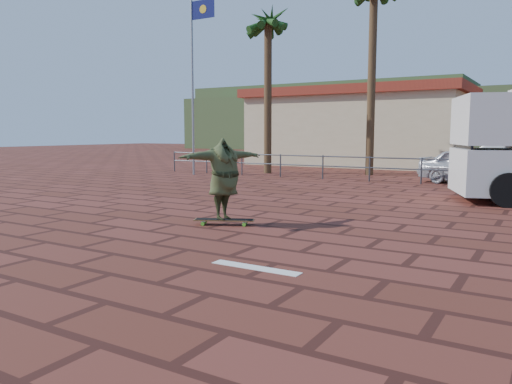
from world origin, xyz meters
TOP-DOWN VIEW (x-y plane):
  - ground at (0.00, 0.00)m, footprint 120.00×120.00m
  - paint_stripe at (0.70, -1.20)m, footprint 1.40×0.22m
  - guardrail at (0.00, 12.00)m, footprint 24.06×0.06m
  - flagpole at (-9.87, 11.00)m, footprint 1.30×0.10m
  - palm_far_left at (-7.50, 13.50)m, footprint 2.40×2.40m
  - building_west at (-6.00, 22.00)m, footprint 12.60×7.60m
  - hill_front at (0.00, 50.00)m, footprint 70.00×18.00m
  - hill_back at (-22.00, 56.00)m, footprint 35.00×14.00m
  - longboard at (-1.59, 1.32)m, footprint 1.26×0.78m
  - skateboarder at (-1.59, 1.32)m, footprint 1.19×2.16m
  - car_silver at (1.68, 13.00)m, footprint 4.27×2.62m

SIDE VIEW (x-z plane):
  - ground at x=0.00m, z-range 0.00..0.00m
  - paint_stripe at x=0.70m, z-range 0.00..0.01m
  - longboard at x=-1.59m, z-range 0.04..0.16m
  - car_silver at x=1.68m, z-range 0.00..1.36m
  - guardrail at x=0.00m, z-range 0.18..1.18m
  - skateboarder at x=-1.59m, z-range 0.12..1.82m
  - building_west at x=-6.00m, z-range 0.03..4.53m
  - hill_front at x=0.00m, z-range 0.00..6.00m
  - hill_back at x=-22.00m, z-range 0.00..8.00m
  - flagpole at x=-9.87m, z-range 0.64..8.64m
  - palm_far_left at x=-7.50m, z-range 2.71..10.96m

